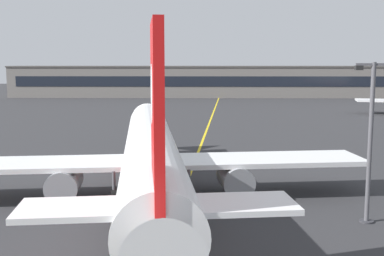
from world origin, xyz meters
The scene contains 5 objects.
taxiway_centreline centered at (0.00, 30.00, 0.00)m, with size 0.30×180.00×0.01m, color yellow.
airliner_foreground centered at (-3.16, 13.80, 3.37)m, with size 32.35×41.49×11.65m.
apron_lamp_post centered at (10.94, 8.92, 5.30)m, with size 2.24×0.90×10.03m.
safety_cone_by_nose_gear centered at (-3.15, 29.39, 0.26)m, with size 0.44×0.44×0.55m.
terminal_building centered at (10.34, 119.62, 4.40)m, with size 127.80×12.40×8.79m.
Camera 1 is at (0.48, -21.11, 10.07)m, focal length 45.81 mm.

